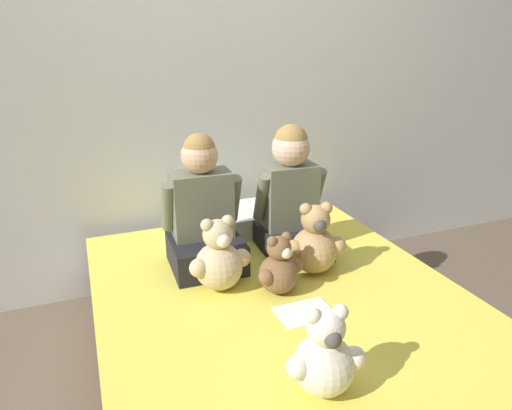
{
  "coord_description": "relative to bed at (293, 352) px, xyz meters",
  "views": [
    {
      "loc": [
        -0.67,
        -1.31,
        1.35
      ],
      "look_at": [
        0.0,
        0.4,
        0.67
      ],
      "focal_mm": 32.0,
      "sensor_mm": 36.0,
      "label": 1
    }
  ],
  "objects": [
    {
      "name": "teddy_bear_between_children",
      "position": [
        -0.0,
        0.14,
        0.3
      ],
      "size": [
        0.2,
        0.16,
        0.25
      ],
      "rotation": [
        0.0,
        0.0,
        0.27
      ],
      "color": "brown",
      "rests_on": "bed"
    },
    {
      "name": "bed",
      "position": [
        0.0,
        0.0,
        0.0
      ],
      "size": [
        1.43,
        1.94,
        0.39
      ],
      "color": "brown",
      "rests_on": "ground_plane"
    },
    {
      "name": "sign_card",
      "position": [
        0.02,
        -0.04,
        0.2
      ],
      "size": [
        0.21,
        0.15,
        0.0
      ],
      "color": "white",
      "rests_on": "bed"
    },
    {
      "name": "teddy_bear_at_foot_of_bed",
      "position": [
        -0.11,
        -0.41,
        0.31
      ],
      "size": [
        0.23,
        0.18,
        0.28
      ],
      "rotation": [
        0.0,
        0.0,
        -0.13
      ],
      "color": "silver",
      "rests_on": "bed"
    },
    {
      "name": "child_on_left",
      "position": [
        -0.22,
        0.48,
        0.44
      ],
      "size": [
        0.35,
        0.32,
        0.59
      ],
      "rotation": [
        0.0,
        0.0,
        -0.02
      ],
      "color": "black",
      "rests_on": "bed"
    },
    {
      "name": "child_on_right",
      "position": [
        0.21,
        0.48,
        0.46
      ],
      "size": [
        0.34,
        0.35,
        0.6
      ],
      "rotation": [
        0.0,
        0.0,
        -0.04
      ],
      "color": "black",
      "rests_on": "bed"
    },
    {
      "name": "teddy_bear_held_by_left_child",
      "position": [
        -0.22,
        0.25,
        0.33
      ],
      "size": [
        0.26,
        0.19,
        0.31
      ],
      "rotation": [
        0.0,
        0.0,
        0.11
      ],
      "color": "#D1B78E",
      "rests_on": "bed"
    },
    {
      "name": "pillow_at_headboard",
      "position": [
        0.0,
        0.78,
        0.25
      ],
      "size": [
        0.55,
        0.31,
        0.11
      ],
      "color": "white",
      "rests_on": "bed"
    },
    {
      "name": "ground_plane",
      "position": [
        0.0,
        0.0,
        -0.19
      ],
      "size": [
        14.0,
        14.0,
        0.0
      ],
      "primitive_type": "plane",
      "color": "brown"
    },
    {
      "name": "wall_behind_bed",
      "position": [
        0.0,
        1.09,
        1.06
      ],
      "size": [
        8.0,
        0.06,
        2.5
      ],
      "color": "silver",
      "rests_on": "ground_plane"
    },
    {
      "name": "teddy_bear_held_by_right_child",
      "position": [
        0.21,
        0.24,
        0.33
      ],
      "size": [
        0.26,
        0.2,
        0.32
      ],
      "rotation": [
        0.0,
        0.0,
        -0.2
      ],
      "color": "tan",
      "rests_on": "bed"
    }
  ]
}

